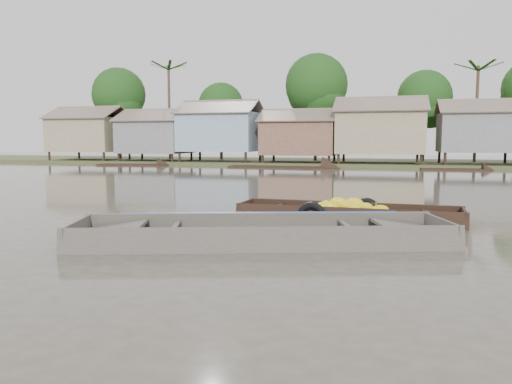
# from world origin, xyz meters

# --- Properties ---
(ground) EXTENTS (120.00, 120.00, 0.00)m
(ground) POSITION_xyz_m (0.00, 0.00, 0.00)
(ground) COLOR #473F37
(ground) RESTS_ON ground
(riverbank) EXTENTS (120.00, 12.47, 10.22)m
(riverbank) POSITION_xyz_m (3.03, 31.86, 3.07)
(riverbank) COLOR #384723
(riverbank) RESTS_ON ground
(banana_boat) EXTENTS (5.82, 1.69, 0.80)m
(banana_boat) POSITION_xyz_m (2.00, 2.44, 0.16)
(banana_boat) COLOR black
(banana_boat) RESTS_ON ground
(viewer_boat) EXTENTS (7.84, 4.11, 0.61)m
(viewer_boat) POSITION_xyz_m (0.62, -0.85, 0.06)
(viewer_boat) COLOR #453E3A
(viewer_boat) RESTS_ON ground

